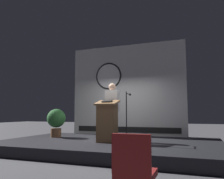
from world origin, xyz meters
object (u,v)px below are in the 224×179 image
speaker_person (112,111)px  audience_chair_left (134,168)px  podium (107,121)px  potted_plant (56,120)px  microphone_stand (127,125)px

speaker_person → audience_chair_left: 4.46m
podium → potted_plant: (-2.19, 0.73, -0.00)m
potted_plant → audience_chair_left: 5.82m
speaker_person → microphone_stand: (0.64, -0.58, -0.40)m
podium → speaker_person: size_ratio=0.69×
podium → speaker_person: speaker_person is taller
microphone_stand → podium: bearing=171.0°
podium → microphone_stand: bearing=-9.0°
podium → microphone_stand: size_ratio=0.86×
podium → potted_plant: size_ratio=1.25×
speaker_person → potted_plant: 2.20m
microphone_stand → audience_chair_left: microphone_stand is taller
speaker_person → microphone_stand: 0.95m
podium → microphone_stand: microphone_stand is taller
potted_plant → podium: bearing=-18.5°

